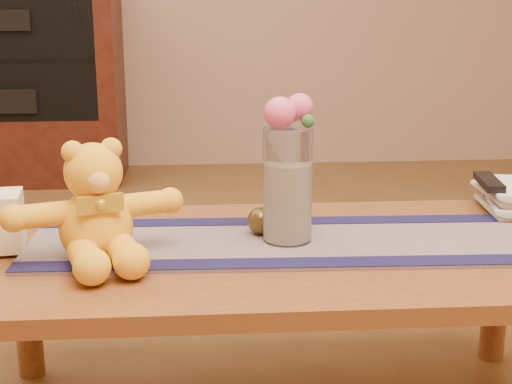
{
  "coord_description": "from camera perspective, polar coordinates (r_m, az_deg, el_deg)",
  "views": [
    {
      "loc": [
        -0.17,
        -1.59,
        1.02
      ],
      "look_at": [
        -0.05,
        0.0,
        0.58
      ],
      "focal_mm": 52.77,
      "sensor_mm": 36.0,
      "label": 1
    }
  ],
  "objects": [
    {
      "name": "coffee_table_top",
      "position": [
        1.71,
        1.68,
        -4.83
      ],
      "size": [
        1.4,
        0.7,
        0.04
      ],
      "primitive_type": "cube",
      "color": "brown",
      "rests_on": "floor"
    },
    {
      "name": "table_leg_bl",
      "position": [
        2.1,
        -17.0,
        -8.09
      ],
      "size": [
        0.07,
        0.07,
        0.41
      ],
      "primitive_type": "cylinder",
      "color": "brown",
      "rests_on": "floor"
    },
    {
      "name": "table_leg_br",
      "position": [
        2.2,
        17.78,
        -7.09
      ],
      "size": [
        0.07,
        0.07,
        0.41
      ],
      "primitive_type": "cylinder",
      "color": "brown",
      "rests_on": "floor"
    },
    {
      "name": "persian_runner",
      "position": [
        1.72,
        2.8,
        -3.81
      ],
      "size": [
        1.21,
        0.38,
        0.01
      ],
      "primitive_type": "cube",
      "rotation": [
        0.0,
        0.0,
        -0.03
      ],
      "color": "#171E42",
      "rests_on": "coffee_table_top"
    },
    {
      "name": "runner_border_near",
      "position": [
        1.58,
        3.28,
        -5.36
      ],
      "size": [
        1.2,
        0.09,
        0.0
      ],
      "primitive_type": "cube",
      "rotation": [
        0.0,
        0.0,
        -0.03
      ],
      "color": "#141135",
      "rests_on": "persian_runner"
    },
    {
      "name": "runner_border_far",
      "position": [
        1.86,
        2.39,
        -2.2
      ],
      "size": [
        1.2,
        0.09,
        0.0
      ],
      "primitive_type": "cube",
      "rotation": [
        0.0,
        0.0,
        -0.03
      ],
      "color": "#141135",
      "rests_on": "persian_runner"
    },
    {
      "name": "teddy_bear",
      "position": [
        1.62,
        -12.14,
        -0.79
      ],
      "size": [
        0.43,
        0.39,
        0.24
      ],
      "primitive_type": null,
      "rotation": [
        0.0,
        0.0,
        0.34
      ],
      "color": "yellow",
      "rests_on": "persian_runner"
    },
    {
      "name": "glass_vase",
      "position": [
        1.68,
        2.42,
        0.53
      ],
      "size": [
        0.11,
        0.11,
        0.26
      ],
      "primitive_type": "cylinder",
      "color": "silver",
      "rests_on": "persian_runner"
    },
    {
      "name": "potpourri_fill",
      "position": [
        1.69,
        2.41,
        -0.74
      ],
      "size": [
        0.09,
        0.09,
        0.18
      ],
      "primitive_type": "cylinder",
      "color": "beige",
      "rests_on": "glass_vase"
    },
    {
      "name": "rose_left",
      "position": [
        1.64,
        1.83,
        6.02
      ],
      "size": [
        0.07,
        0.07,
        0.07
      ],
      "primitive_type": "sphere",
      "color": "#EF5487",
      "rests_on": "glass_vase"
    },
    {
      "name": "rose_right",
      "position": [
        1.66,
        3.33,
        6.46
      ],
      "size": [
        0.06,
        0.06,
        0.06
      ],
      "primitive_type": "sphere",
      "color": "#EF5487",
      "rests_on": "glass_vase"
    },
    {
      "name": "blue_flower_back",
      "position": [
        1.69,
        2.69,
        6.04
      ],
      "size": [
        0.04,
        0.04,
        0.04
      ],
      "primitive_type": "sphere",
      "color": "#546BB6",
      "rests_on": "glass_vase"
    },
    {
      "name": "blue_flower_side",
      "position": [
        1.67,
        1.37,
        5.68
      ],
      "size": [
        0.04,
        0.04,
        0.04
      ],
      "primitive_type": "sphere",
      "color": "#546BB6",
      "rests_on": "glass_vase"
    },
    {
      "name": "leaf_sprig",
      "position": [
        1.64,
        3.95,
        5.39
      ],
      "size": [
        0.03,
        0.03,
        0.03
      ],
      "primitive_type": "sphere",
      "color": "#33662D",
      "rests_on": "glass_vase"
    },
    {
      "name": "bronze_ball",
      "position": [
        1.75,
        0.41,
        -2.2
      ],
      "size": [
        0.07,
        0.07,
        0.06
      ],
      "primitive_type": "sphere",
      "rotation": [
        0.0,
        0.0,
        0.11
      ],
      "color": "#493D18",
      "rests_on": "persian_runner"
    },
    {
      "name": "book_bottom",
      "position": [
        2.04,
        17.01,
        -1.22
      ],
      "size": [
        0.18,
        0.23,
        0.02
      ],
      "primitive_type": "imported",
      "rotation": [
        0.0,
        0.0,
        -0.07
      ],
      "color": "beige",
      "rests_on": "coffee_table_top"
    },
    {
      "name": "book_lower",
      "position": [
        2.03,
        17.22,
        -0.74
      ],
      "size": [
        0.21,
        0.25,
        0.02
      ],
      "primitive_type": "imported",
      "rotation": [
        0.0,
        0.0,
        -0.21
      ],
      "color": "beige",
      "rests_on": "book_bottom"
    },
    {
      "name": "book_upper",
      "position": [
        2.03,
        16.91,
        -0.16
      ],
      "size": [
        0.17,
        0.23,
        0.02
      ],
      "primitive_type": "imported",
      "rotation": [
        0.0,
        0.0,
        -0.02
      ],
      "color": "beige",
      "rests_on": "book_lower"
    },
    {
      "name": "book_top",
      "position": [
        2.02,
        17.26,
        0.31
      ],
      "size": [
        0.2,
        0.25,
        0.02
      ],
      "primitive_type": "imported",
      "rotation": [
        0.0,
        0.0,
        -0.18
      ],
      "color": "beige",
      "rests_on": "book_upper"
    },
    {
      "name": "tv_remote",
      "position": [
        2.01,
        17.24,
        0.74
      ],
      "size": [
        0.06,
        0.16,
        0.02
      ],
      "primitive_type": "cube",
      "rotation": [
        0.0,
        0.0,
        -0.12
      ],
      "color": "black",
      "rests_on": "book_top"
    },
    {
      "name": "media_cabinet",
      "position": [
        4.23,
        -18.47,
        8.21
      ],
      "size": [
        1.2,
        0.5,
        1.1
      ],
      "primitive_type": "cube",
      "color": "black",
      "rests_on": "floor"
    },
    {
      "name": "stereo_lower",
      "position": [
        4.11,
        -18.8,
        6.76
      ],
      "size": [
        0.42,
        0.28,
        0.12
      ],
      "primitive_type": "cube",
      "color": "black",
      "rests_on": "media_cabinet"
    }
  ]
}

